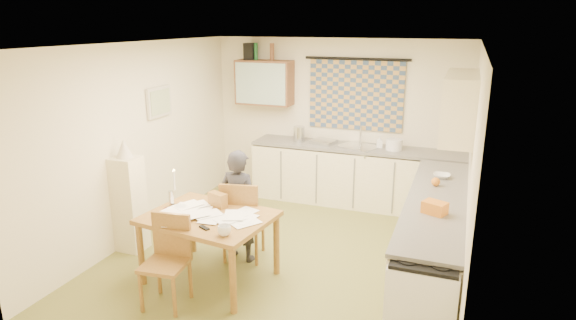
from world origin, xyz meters
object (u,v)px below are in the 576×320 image
at_px(counter_back, 358,176).
at_px(shelf_stand, 129,204).
at_px(stove, 422,303).
at_px(chair_far, 244,234).
at_px(person, 239,206).
at_px(counter_right, 434,238).
at_px(dining_table, 210,247).

distance_m(counter_back, shelf_stand, 3.38).
relative_size(counter_back, stove, 3.77).
relative_size(counter_back, chair_far, 3.35).
distance_m(chair_far, person, 0.37).
xyz_separation_m(counter_right, shelf_stand, (-3.54, -0.61, 0.14)).
xyz_separation_m(counter_back, person, (-0.92, -2.25, 0.22)).
bearing_deg(counter_back, chair_far, -111.89).
relative_size(dining_table, chair_far, 1.43).
height_order(counter_back, dining_table, counter_back).
distance_m(counter_right, dining_table, 2.45).
xyz_separation_m(dining_table, shelf_stand, (-1.27, 0.30, 0.22)).
distance_m(counter_right, shelf_stand, 3.60).
bearing_deg(person, counter_right, -165.40).
bearing_deg(counter_back, counter_right, -56.26).
xyz_separation_m(counter_right, dining_table, (-2.27, -0.91, -0.07)).
relative_size(stove, shelf_stand, 0.74).
bearing_deg(dining_table, shelf_stand, 173.90).
xyz_separation_m(dining_table, person, (0.10, 0.54, 0.29)).
xyz_separation_m(counter_back, shelf_stand, (-2.29, -2.49, 0.14)).
height_order(chair_far, person, person).
bearing_deg(chair_far, counter_right, 177.47).
height_order(counter_back, person, person).
height_order(counter_right, person, person).
xyz_separation_m(chair_far, person, (-0.03, -0.03, 0.37)).
bearing_deg(counter_right, dining_table, -158.07).
bearing_deg(stove, counter_right, 90.00).
distance_m(counter_back, chair_far, 2.39).
xyz_separation_m(stove, chair_far, (-2.14, 0.97, -0.13)).
distance_m(counter_right, chair_far, 2.17).
xyz_separation_m(stove, person, (-2.17, 0.94, 0.24)).
distance_m(stove, dining_table, 2.30).
bearing_deg(counter_back, shelf_stand, -132.63).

